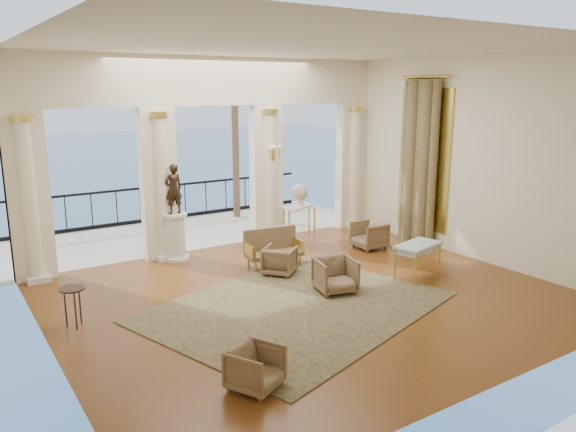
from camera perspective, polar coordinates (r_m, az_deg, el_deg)
floor at (r=10.63m, az=2.16°, el=-8.11°), size 9.00×9.00×0.00m
room_walls at (r=9.08m, az=6.42°, el=6.93°), size 9.00×9.00×9.00m
arcade at (r=13.27m, az=-7.41°, el=7.52°), size 9.00×0.56×4.50m
terrace at (r=15.51m, az=-10.33°, el=-1.68°), size 10.00×3.60×0.10m
balustrade at (r=16.86m, az=-12.53°, el=0.99°), size 9.00×0.06×1.03m
palm_tree at (r=16.60m, az=-5.51°, el=13.86°), size 2.00×2.00×4.50m
curtain at (r=13.99m, az=13.10°, el=5.25°), size 0.33×1.40×4.09m
window_frame at (r=14.11m, az=13.65°, el=5.61°), size 0.04×1.60×3.40m
wall_sconce at (r=13.71m, az=-1.49°, el=6.30°), size 0.30×0.11×0.33m
rug at (r=10.10m, az=0.85°, el=-9.19°), size 5.86×5.12×0.02m
armchair_a at (r=7.49m, az=-3.34°, el=-14.97°), size 0.80×0.78×0.63m
armchair_b at (r=10.74m, az=4.82°, el=-5.85°), size 0.85×0.82×0.73m
armchair_c at (r=13.67m, az=8.25°, el=-1.82°), size 0.69×0.73×0.72m
armchair_d at (r=11.70m, az=-0.85°, el=-4.42°), size 0.85×0.86×0.65m
settee at (r=12.26m, az=-1.56°, el=-3.21°), size 1.29×0.68×0.82m
game_table at (r=11.73m, az=13.09°, el=-3.11°), size 1.14×0.79×0.71m
pedestal at (r=12.87m, az=-11.32°, el=-2.17°), size 0.58×0.58×1.07m
statue at (r=12.63m, az=-11.55°, el=2.70°), size 0.42×0.30×1.11m
console_table at (r=14.43m, az=1.16°, el=0.47°), size 0.95×0.64×0.84m
urn at (r=14.33m, az=1.17°, el=2.32°), size 0.44×0.44×0.58m
side_table at (r=9.76m, az=-21.06°, el=-7.35°), size 0.41×0.41×0.67m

